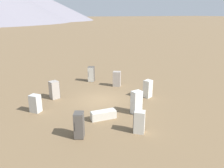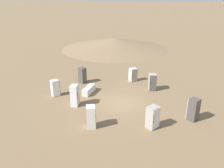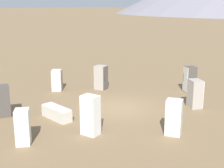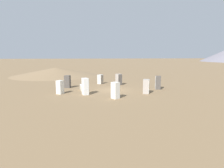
{
  "view_description": "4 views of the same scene",
  "coord_description": "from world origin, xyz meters",
  "px_view_note": "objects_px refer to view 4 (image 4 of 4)",
  "views": [
    {
      "loc": [
        6.57,
        17.16,
        7.52
      ],
      "look_at": [
        -0.49,
        1.33,
        1.88
      ],
      "focal_mm": 35.0,
      "sensor_mm": 36.0,
      "label": 1
    },
    {
      "loc": [
        -16.52,
        -4.29,
        8.62
      ],
      "look_at": [
        0.36,
        0.9,
        1.54
      ],
      "focal_mm": 35.0,
      "sensor_mm": 36.0,
      "label": 2
    },
    {
      "loc": [
        -11.37,
        12.43,
        5.73
      ],
      "look_at": [
        -0.54,
        1.12,
        1.72
      ],
      "focal_mm": 50.0,
      "sensor_mm": 36.0,
      "label": 3
    },
    {
      "loc": [
        -20.44,
        6.5,
        4.09
      ],
      "look_at": [
        -0.76,
        0.25,
        0.91
      ],
      "focal_mm": 28.0,
      "sensor_mm": 36.0,
      "label": 4
    }
  ],
  "objects_px": {
    "discarded_fridge_3": "(119,79)",
    "discarded_fridge_0": "(158,83)",
    "discarded_fridge_7": "(100,79)",
    "discarded_fridge_6": "(85,86)",
    "discarded_fridge_2": "(146,86)",
    "discarded_fridge_4": "(68,82)",
    "discarded_fridge_1": "(115,90)",
    "discarded_fridge_5": "(83,88)",
    "discarded_fridge_8": "(60,87)"
  },
  "relations": [
    {
      "from": "discarded_fridge_3",
      "to": "discarded_fridge_0",
      "type": "bearing_deg",
      "value": 109.88
    },
    {
      "from": "discarded_fridge_7",
      "to": "discarded_fridge_6",
      "type": "bearing_deg",
      "value": 19.34
    },
    {
      "from": "discarded_fridge_2",
      "to": "discarded_fridge_3",
      "type": "xyz_separation_m",
      "value": [
        6.76,
        0.88,
        0.01
      ]
    },
    {
      "from": "discarded_fridge_4",
      "to": "discarded_fridge_6",
      "type": "bearing_deg",
      "value": -137.61
    },
    {
      "from": "discarded_fridge_1",
      "to": "discarded_fridge_7",
      "type": "height_order",
      "value": "discarded_fridge_1"
    },
    {
      "from": "discarded_fridge_1",
      "to": "discarded_fridge_3",
      "type": "xyz_separation_m",
      "value": [
        8.0,
        -3.23,
        -0.0
      ]
    },
    {
      "from": "discarded_fridge_6",
      "to": "discarded_fridge_2",
      "type": "bearing_deg",
      "value": 67.43
    },
    {
      "from": "discarded_fridge_3",
      "to": "discarded_fridge_4",
      "type": "height_order",
      "value": "discarded_fridge_4"
    },
    {
      "from": "discarded_fridge_4",
      "to": "discarded_fridge_5",
      "type": "xyz_separation_m",
      "value": [
        -2.33,
        -1.71,
        -0.52
      ]
    },
    {
      "from": "discarded_fridge_7",
      "to": "discarded_fridge_4",
      "type": "bearing_deg",
      "value": -22.14
    },
    {
      "from": "discarded_fridge_0",
      "to": "discarded_fridge_5",
      "type": "distance_m",
      "value": 9.6
    },
    {
      "from": "discarded_fridge_1",
      "to": "discarded_fridge_8",
      "type": "height_order",
      "value": "discarded_fridge_1"
    },
    {
      "from": "discarded_fridge_5",
      "to": "discarded_fridge_7",
      "type": "relative_size",
      "value": 1.35
    },
    {
      "from": "discarded_fridge_1",
      "to": "discarded_fridge_3",
      "type": "relative_size",
      "value": 1.0
    },
    {
      "from": "discarded_fridge_3",
      "to": "discarded_fridge_2",
      "type": "bearing_deg",
      "value": 80.28
    },
    {
      "from": "discarded_fridge_3",
      "to": "discarded_fridge_5",
      "type": "distance_m",
      "value": 6.26
    },
    {
      "from": "discarded_fridge_0",
      "to": "discarded_fridge_7",
      "type": "bearing_deg",
      "value": 74.24
    },
    {
      "from": "discarded_fridge_1",
      "to": "discarded_fridge_3",
      "type": "height_order",
      "value": "same"
    },
    {
      "from": "discarded_fridge_2",
      "to": "discarded_fridge_5",
      "type": "relative_size",
      "value": 0.84
    },
    {
      "from": "discarded_fridge_0",
      "to": "discarded_fridge_1",
      "type": "relative_size",
      "value": 1.05
    },
    {
      "from": "discarded_fridge_0",
      "to": "discarded_fridge_5",
      "type": "relative_size",
      "value": 0.89
    },
    {
      "from": "discarded_fridge_5",
      "to": "discarded_fridge_6",
      "type": "distance_m",
      "value": 2.8
    },
    {
      "from": "discarded_fridge_8",
      "to": "discarded_fridge_0",
      "type": "bearing_deg",
      "value": 33.48
    },
    {
      "from": "discarded_fridge_4",
      "to": "discarded_fridge_8",
      "type": "distance_m",
      "value": 3.88
    },
    {
      "from": "discarded_fridge_6",
      "to": "discarded_fridge_8",
      "type": "bearing_deg",
      "value": -126.71
    },
    {
      "from": "discarded_fridge_3",
      "to": "discarded_fridge_8",
      "type": "distance_m",
      "value": 9.33
    },
    {
      "from": "discarded_fridge_4",
      "to": "discarded_fridge_2",
      "type": "bearing_deg",
      "value": -103.39
    },
    {
      "from": "discarded_fridge_3",
      "to": "discarded_fridge_4",
      "type": "xyz_separation_m",
      "value": [
        -0.24,
        7.4,
        0.02
      ]
    },
    {
      "from": "discarded_fridge_5",
      "to": "discarded_fridge_6",
      "type": "relative_size",
      "value": 1.05
    },
    {
      "from": "discarded_fridge_0",
      "to": "discarded_fridge_4",
      "type": "height_order",
      "value": "discarded_fridge_0"
    },
    {
      "from": "discarded_fridge_2",
      "to": "discarded_fridge_7",
      "type": "relative_size",
      "value": 1.14
    },
    {
      "from": "discarded_fridge_6",
      "to": "discarded_fridge_7",
      "type": "bearing_deg",
      "value": 144.11
    },
    {
      "from": "discarded_fridge_4",
      "to": "discarded_fridge_5",
      "type": "distance_m",
      "value": 2.93
    },
    {
      "from": "discarded_fridge_0",
      "to": "discarded_fridge_4",
      "type": "bearing_deg",
      "value": 100.0
    },
    {
      "from": "discarded_fridge_0",
      "to": "discarded_fridge_4",
      "type": "relative_size",
      "value": 1.02
    },
    {
      "from": "discarded_fridge_4",
      "to": "discarded_fridge_5",
      "type": "bearing_deg",
      "value": -118.83
    },
    {
      "from": "discarded_fridge_1",
      "to": "discarded_fridge_3",
      "type": "bearing_deg",
      "value": 134.37
    },
    {
      "from": "discarded_fridge_6",
      "to": "discarded_fridge_0",
      "type": "bearing_deg",
      "value": 82.72
    },
    {
      "from": "discarded_fridge_1",
      "to": "discarded_fridge_2",
      "type": "height_order",
      "value": "discarded_fridge_1"
    },
    {
      "from": "discarded_fridge_1",
      "to": "discarded_fridge_4",
      "type": "distance_m",
      "value": 8.81
    },
    {
      "from": "discarded_fridge_5",
      "to": "discarded_fridge_8",
      "type": "bearing_deg",
      "value": 29.47
    },
    {
      "from": "discarded_fridge_6",
      "to": "discarded_fridge_8",
      "type": "height_order",
      "value": "discarded_fridge_6"
    },
    {
      "from": "discarded_fridge_2",
      "to": "discarded_fridge_8",
      "type": "xyz_separation_m",
      "value": [
        2.79,
        9.32,
        -0.05
      ]
    },
    {
      "from": "discarded_fridge_5",
      "to": "discarded_fridge_2",
      "type": "bearing_deg",
      "value": 149.78
    },
    {
      "from": "discarded_fridge_2",
      "to": "discarded_fridge_5",
      "type": "xyz_separation_m",
      "value": [
        4.2,
        6.57,
        -0.49
      ]
    },
    {
      "from": "discarded_fridge_4",
      "to": "discarded_fridge_5",
      "type": "height_order",
      "value": "discarded_fridge_4"
    },
    {
      "from": "discarded_fridge_0",
      "to": "discarded_fridge_1",
      "type": "distance_m",
      "value": 7.56
    },
    {
      "from": "discarded_fridge_5",
      "to": "discarded_fridge_3",
      "type": "bearing_deg",
      "value": -153.4
    },
    {
      "from": "discarded_fridge_4",
      "to": "discarded_fridge_6",
      "type": "height_order",
      "value": "discarded_fridge_6"
    },
    {
      "from": "discarded_fridge_1",
      "to": "discarded_fridge_3",
      "type": "distance_m",
      "value": 8.63
    }
  ]
}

